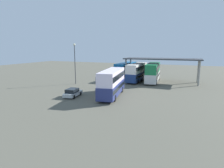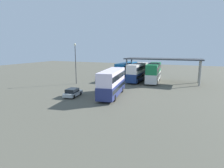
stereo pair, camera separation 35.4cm
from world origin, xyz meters
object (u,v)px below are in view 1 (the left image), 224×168
double_decker_main (112,82)px  lamppost_tall (75,59)px  parked_hatchback (73,93)px  double_decker_far_right (153,72)px  double_decker_near_canopy (126,70)px  double_decker_mid_row (137,72)px

double_decker_main → lamppost_tall: 13.79m
parked_hatchback → lamppost_tall: 12.38m
double_decker_far_right → double_decker_main: bearing=162.3°
double_decker_near_canopy → lamppost_tall: lamppost_tall is taller
double_decker_mid_row → lamppost_tall: size_ratio=1.15×
double_decker_main → double_decker_mid_row: 15.39m
double_decker_main → lamppost_tall: lamppost_tall is taller
double_decker_mid_row → double_decker_main: bearing=-178.9°
double_decker_far_right → lamppost_tall: size_ratio=1.24×
double_decker_mid_row → lamppost_tall: bearing=127.6°
parked_hatchback → double_decker_near_canopy: double_decker_near_canopy is taller
double_decker_main → lamppost_tall: size_ratio=1.17×
parked_hatchback → double_decker_mid_row: double_decker_mid_row is taller
double_decker_near_canopy → double_decker_far_right: size_ratio=0.93×
double_decker_main → double_decker_near_canopy: bearing=1.8°
double_decker_near_canopy → double_decker_far_right: double_decker_far_right is taller
double_decker_main → double_decker_far_right: 16.33m
parked_hatchback → double_decker_far_right: size_ratio=0.37×
lamppost_tall → double_decker_near_canopy: bearing=54.1°
parked_hatchback → double_decker_far_right: double_decker_far_right is taller
double_decker_near_canopy → double_decker_mid_row: double_decker_mid_row is taller
double_decker_main → double_decker_near_canopy: 18.08m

